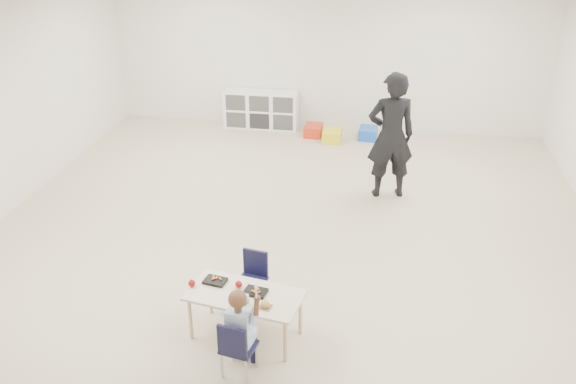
% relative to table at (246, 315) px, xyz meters
% --- Properties ---
extents(room, '(9.00, 9.02, 2.80)m').
position_rel_table_xyz_m(room, '(0.13, 1.80, 1.14)').
color(room, beige).
rests_on(room, ground).
extents(table, '(1.21, 0.76, 0.51)m').
position_rel_table_xyz_m(table, '(0.00, 0.00, 0.00)').
color(table, beige).
rests_on(table, ground).
extents(chair_near, '(0.35, 0.33, 0.62)m').
position_rel_table_xyz_m(chair_near, '(0.05, -0.52, 0.05)').
color(chair_near, black).
rests_on(chair_near, ground).
extents(chair_far, '(0.35, 0.33, 0.62)m').
position_rel_table_xyz_m(chair_far, '(-0.05, 0.52, 0.05)').
color(chair_far, black).
rests_on(chair_far, ground).
extents(child, '(0.48, 0.48, 0.97)m').
position_rel_table_xyz_m(child, '(0.05, -0.52, 0.22)').
color(child, '#BCDCFF').
rests_on(child, chair_near).
extents(lunch_tray_near, '(0.25, 0.20, 0.03)m').
position_rel_table_xyz_m(lunch_tray_near, '(0.10, 0.03, 0.27)').
color(lunch_tray_near, black).
rests_on(lunch_tray_near, table).
extents(lunch_tray_far, '(0.25, 0.20, 0.03)m').
position_rel_table_xyz_m(lunch_tray_far, '(-0.34, 0.15, 0.27)').
color(lunch_tray_far, black).
rests_on(lunch_tray_far, table).
extents(milk_carton, '(0.08, 0.08, 0.10)m').
position_rel_table_xyz_m(milk_carton, '(0.03, -0.16, 0.30)').
color(milk_carton, white).
rests_on(milk_carton, table).
extents(bread_roll, '(0.09, 0.09, 0.07)m').
position_rel_table_xyz_m(bread_roll, '(0.24, -0.18, 0.29)').
color(bread_roll, tan).
rests_on(bread_roll, table).
extents(apple_near, '(0.07, 0.07, 0.07)m').
position_rel_table_xyz_m(apple_near, '(-0.08, 0.10, 0.29)').
color(apple_near, maroon).
rests_on(apple_near, table).
extents(apple_far, '(0.07, 0.07, 0.07)m').
position_rel_table_xyz_m(apple_far, '(-0.55, 0.04, 0.29)').
color(apple_far, maroon).
rests_on(apple_far, table).
extents(cubby_shelf, '(1.40, 0.40, 0.70)m').
position_rel_table_xyz_m(cubby_shelf, '(-1.07, 6.08, 0.09)').
color(cubby_shelf, white).
rests_on(cubby_shelf, ground).
extents(adult, '(0.76, 0.59, 1.86)m').
position_rel_table_xyz_m(adult, '(1.35, 3.50, 0.67)').
color(adult, black).
rests_on(adult, ground).
extents(bin_red, '(0.33, 0.41, 0.20)m').
position_rel_table_xyz_m(bin_red, '(-0.03, 5.77, -0.16)').
color(bin_red, red).
rests_on(bin_red, ground).
extents(bin_yellow, '(0.33, 0.42, 0.20)m').
position_rel_table_xyz_m(bin_yellow, '(0.34, 5.54, -0.16)').
color(bin_yellow, yellow).
rests_on(bin_yellow, ground).
extents(bin_blue, '(0.35, 0.43, 0.20)m').
position_rel_table_xyz_m(bin_blue, '(0.98, 5.78, -0.16)').
color(bin_blue, blue).
rests_on(bin_blue, ground).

